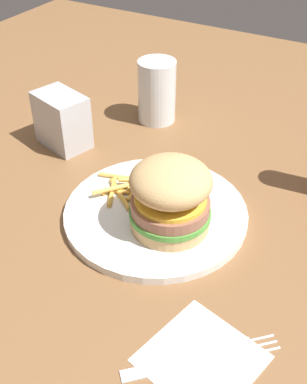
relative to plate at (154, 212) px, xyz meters
name	(u,v)px	position (x,y,z in m)	size (l,w,h in m)	color
ground_plane	(149,224)	(0.00, 0.02, -0.01)	(1.60, 1.60, 0.00)	brown
plate	(154,212)	(0.00, 0.00, 0.00)	(0.26, 0.26, 0.01)	white
sandwich	(170,197)	(-0.04, 0.02, 0.06)	(0.11, 0.11, 0.10)	tan
fries_pile	(129,187)	(0.05, -0.02, 0.01)	(0.11, 0.10, 0.01)	gold
napkin	(201,358)	(-0.16, 0.18, -0.01)	(0.11, 0.11, 0.00)	white
fork	(203,357)	(-0.16, 0.18, 0.00)	(0.14, 0.13, 0.00)	silver
drink_glass	(157,95)	(0.13, -0.25, 0.04)	(0.07, 0.07, 0.12)	silver
napkin_dispenser	(62,120)	(0.23, -0.09, 0.04)	(0.09, 0.06, 0.09)	#B7BABF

